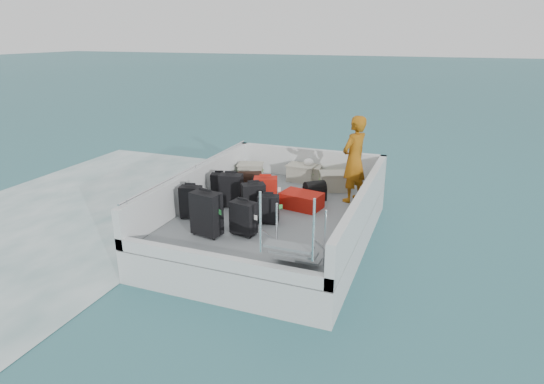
{
  "coord_description": "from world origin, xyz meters",
  "views": [
    {
      "loc": [
        2.93,
        -7.78,
        3.94
      ],
      "look_at": [
        -0.06,
        0.05,
        1.0
      ],
      "focal_mm": 30.0,
      "sensor_mm": 36.0,
      "label": 1
    }
  ],
  "objects_px": {
    "suitcase_2": "(220,186)",
    "suitcase_5": "(266,193)",
    "suitcase_0": "(191,202)",
    "suitcase_8": "(301,200)",
    "suitcase_7": "(268,209)",
    "suitcase_4": "(253,200)",
    "suitcase_3": "(207,214)",
    "crate_0": "(251,171)",
    "suitcase_1": "(231,191)",
    "suitcase_6": "(243,218)",
    "passenger": "(354,159)",
    "crate_2": "(308,174)",
    "crate_3": "(335,182)",
    "crate_1": "(301,173)"
  },
  "relations": [
    {
      "from": "passenger",
      "to": "crate_3",
      "type": "bearing_deg",
      "value": -110.75
    },
    {
      "from": "suitcase_0",
      "to": "passenger",
      "type": "bearing_deg",
      "value": 25.82
    },
    {
      "from": "suitcase_7",
      "to": "suitcase_4",
      "type": "bearing_deg",
      "value": 135.63
    },
    {
      "from": "suitcase_7",
      "to": "passenger",
      "type": "height_order",
      "value": "passenger"
    },
    {
      "from": "suitcase_6",
      "to": "passenger",
      "type": "height_order",
      "value": "passenger"
    },
    {
      "from": "suitcase_5",
      "to": "suitcase_1",
      "type": "bearing_deg",
      "value": 176.97
    },
    {
      "from": "suitcase_5",
      "to": "suitcase_6",
      "type": "bearing_deg",
      "value": -103.92
    },
    {
      "from": "crate_0",
      "to": "passenger",
      "type": "xyz_separation_m",
      "value": [
        2.6,
        -0.66,
        0.72
      ]
    },
    {
      "from": "suitcase_0",
      "to": "crate_2",
      "type": "bearing_deg",
      "value": 53.31
    },
    {
      "from": "suitcase_1",
      "to": "crate_3",
      "type": "bearing_deg",
      "value": 36.2
    },
    {
      "from": "suitcase_3",
      "to": "suitcase_4",
      "type": "height_order",
      "value": "suitcase_3"
    },
    {
      "from": "suitcase_2",
      "to": "crate_3",
      "type": "distance_m",
      "value": 2.55
    },
    {
      "from": "crate_1",
      "to": "suitcase_4",
      "type": "bearing_deg",
      "value": -94.79
    },
    {
      "from": "suitcase_6",
      "to": "suitcase_8",
      "type": "height_order",
      "value": "suitcase_6"
    },
    {
      "from": "suitcase_3",
      "to": "suitcase_7",
      "type": "relative_size",
      "value": 1.45
    },
    {
      "from": "suitcase_6",
      "to": "passenger",
      "type": "bearing_deg",
      "value": 70.36
    },
    {
      "from": "passenger",
      "to": "suitcase_6",
      "type": "bearing_deg",
      "value": -4.86
    },
    {
      "from": "suitcase_3",
      "to": "crate_0",
      "type": "bearing_deg",
      "value": 111.15
    },
    {
      "from": "crate_1",
      "to": "passenger",
      "type": "relative_size",
      "value": 0.34
    },
    {
      "from": "suitcase_3",
      "to": "suitcase_5",
      "type": "distance_m",
      "value": 1.64
    },
    {
      "from": "suitcase_7",
      "to": "suitcase_8",
      "type": "bearing_deg",
      "value": 56.92
    },
    {
      "from": "suitcase_7",
      "to": "suitcase_8",
      "type": "relative_size",
      "value": 0.68
    },
    {
      "from": "suitcase_3",
      "to": "suitcase_8",
      "type": "bearing_deg",
      "value": 68.94
    },
    {
      "from": "suitcase_0",
      "to": "suitcase_8",
      "type": "distance_m",
      "value": 2.18
    },
    {
      "from": "suitcase_5",
      "to": "suitcase_8",
      "type": "relative_size",
      "value": 0.8
    },
    {
      "from": "suitcase_0",
      "to": "suitcase_6",
      "type": "height_order",
      "value": "suitcase_0"
    },
    {
      "from": "suitcase_2",
      "to": "suitcase_4",
      "type": "relative_size",
      "value": 0.82
    },
    {
      "from": "crate_2",
      "to": "suitcase_1",
      "type": "bearing_deg",
      "value": -113.49
    },
    {
      "from": "suitcase_0",
      "to": "suitcase_8",
      "type": "relative_size",
      "value": 0.8
    },
    {
      "from": "suitcase_3",
      "to": "suitcase_7",
      "type": "xyz_separation_m",
      "value": [
        0.8,
        0.87,
        -0.12
      ]
    },
    {
      "from": "suitcase_1",
      "to": "suitcase_7",
      "type": "xyz_separation_m",
      "value": [
        1.0,
        -0.51,
        -0.07
      ]
    },
    {
      "from": "crate_1",
      "to": "suitcase_8",
      "type": "bearing_deg",
      "value": -72.5
    },
    {
      "from": "suitcase_3",
      "to": "suitcase_1",
      "type": "bearing_deg",
      "value": 109.11
    },
    {
      "from": "suitcase_5",
      "to": "passenger",
      "type": "relative_size",
      "value": 0.36
    },
    {
      "from": "suitcase_2",
      "to": "crate_0",
      "type": "bearing_deg",
      "value": 70.12
    },
    {
      "from": "suitcase_7",
      "to": "crate_3",
      "type": "xyz_separation_m",
      "value": [
        0.7,
        2.27,
        -0.08
      ]
    },
    {
      "from": "suitcase_3",
      "to": "suitcase_8",
      "type": "relative_size",
      "value": 0.98
    },
    {
      "from": "crate_1",
      "to": "passenger",
      "type": "xyz_separation_m",
      "value": [
        1.39,
        -0.9,
        0.71
      ]
    },
    {
      "from": "suitcase_0",
      "to": "suitcase_4",
      "type": "distance_m",
      "value": 1.17
    },
    {
      "from": "suitcase_2",
      "to": "suitcase_5",
      "type": "height_order",
      "value": "suitcase_5"
    },
    {
      "from": "suitcase_4",
      "to": "crate_1",
      "type": "height_order",
      "value": "suitcase_4"
    },
    {
      "from": "crate_0",
      "to": "suitcase_7",
      "type": "bearing_deg",
      "value": -59.72
    },
    {
      "from": "passenger",
      "to": "crate_0",
      "type": "bearing_deg",
      "value": -78.06
    },
    {
      "from": "suitcase_1",
      "to": "suitcase_3",
      "type": "height_order",
      "value": "suitcase_3"
    },
    {
      "from": "suitcase_0",
      "to": "suitcase_7",
      "type": "height_order",
      "value": "suitcase_0"
    },
    {
      "from": "suitcase_6",
      "to": "crate_3",
      "type": "relative_size",
      "value": 0.96
    },
    {
      "from": "suitcase_6",
      "to": "suitcase_7",
      "type": "distance_m",
      "value": 0.66
    },
    {
      "from": "crate_0",
      "to": "passenger",
      "type": "bearing_deg",
      "value": -14.2
    },
    {
      "from": "suitcase_0",
      "to": "suitcase_4",
      "type": "relative_size",
      "value": 0.98
    },
    {
      "from": "passenger",
      "to": "suitcase_2",
      "type": "bearing_deg",
      "value": -46.95
    }
  ]
}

